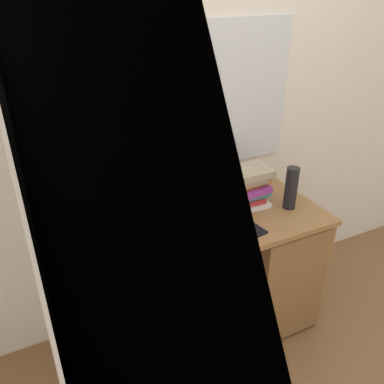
{
  "coord_description": "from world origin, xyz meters",
  "views": [
    {
      "loc": [
        -0.82,
        -1.57,
        1.89
      ],
      "look_at": [
        -0.03,
        0.03,
        0.94
      ],
      "focal_mm": 38.0,
      "sensor_mm": 36.0,
      "label": 1
    }
  ],
  "objects": [
    {
      "name": "wall_back",
      "position": [
        0.0,
        0.35,
        1.3
      ],
      "size": [
        6.0,
        0.06,
        2.6
      ],
      "color": "silver",
      "rests_on": "ground"
    },
    {
      "name": "keyboard",
      "position": [
        -0.2,
        -0.04,
        0.86
      ],
      "size": [
        0.43,
        0.16,
        0.02
      ],
      "primitive_type": "cube",
      "rotation": [
        0.0,
        0.0,
        -0.05
      ],
      "color": "black",
      "rests_on": "book_stack_keyboard_riser"
    },
    {
      "name": "wall_left",
      "position": [
        -0.79,
        0.0,
        1.3
      ],
      "size": [
        0.05,
        6.0,
        2.6
      ],
      "primitive_type": "cube",
      "color": "beige",
      "rests_on": "ground"
    },
    {
      "name": "cell_phone",
      "position": [
        0.23,
        -0.17,
        0.77
      ],
      "size": [
        0.09,
        0.14,
        0.01
      ],
      "primitive_type": "cube",
      "rotation": [
        0.0,
        0.0,
        0.16
      ],
      "color": "black",
      "rests_on": "desk"
    },
    {
      "name": "computer_mouse",
      "position": [
        0.21,
        -0.03,
        0.78
      ],
      "size": [
        0.06,
        0.1,
        0.04
      ],
      "primitive_type": "ellipsoid",
      "color": "#A5A8AD",
      "rests_on": "desk"
    },
    {
      "name": "book_stack_keyboard_riser",
      "position": [
        -0.19,
        -0.04,
        0.81
      ],
      "size": [
        0.25,
        0.18,
        0.09
      ],
      "color": "gray",
      "rests_on": "desk"
    },
    {
      "name": "mug",
      "position": [
        -0.52,
        0.02,
        0.81
      ],
      "size": [
        0.13,
        0.09,
        0.09
      ],
      "color": "#B23F33",
      "rests_on": "desk"
    },
    {
      "name": "ground_plane",
      "position": [
        0.0,
        0.0,
        0.0
      ],
      "size": [
        6.0,
        6.0,
        0.0
      ],
      "primitive_type": "plane",
      "color": "brown"
    },
    {
      "name": "desk",
      "position": [
        0.35,
        -0.02,
        0.42
      ],
      "size": [
        1.37,
        0.61,
        0.76
      ],
      "color": "olive",
      "rests_on": "ground"
    },
    {
      "name": "water_bottle",
      "position": [
        0.52,
        -0.07,
        0.88
      ],
      "size": [
        0.07,
        0.07,
        0.24
      ],
      "primitive_type": "cylinder",
      "color": "black",
      "rests_on": "desk"
    },
    {
      "name": "book_stack_tall",
      "position": [
        -0.09,
        0.13,
        0.88
      ],
      "size": [
        0.24,
        0.21,
        0.24
      ],
      "color": "yellow",
      "rests_on": "desk"
    },
    {
      "name": "book_stack_side",
      "position": [
        0.33,
        0.06,
        0.87
      ],
      "size": [
        0.25,
        0.21,
        0.22
      ],
      "color": "white",
      "rests_on": "desk"
    },
    {
      "name": "laptop",
      "position": [
        -0.09,
        0.18,
        1.05
      ],
      "size": [
        0.32,
        0.26,
        0.22
      ],
      "color": "#B7BABF",
      "rests_on": "book_stack_tall"
    }
  ]
}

